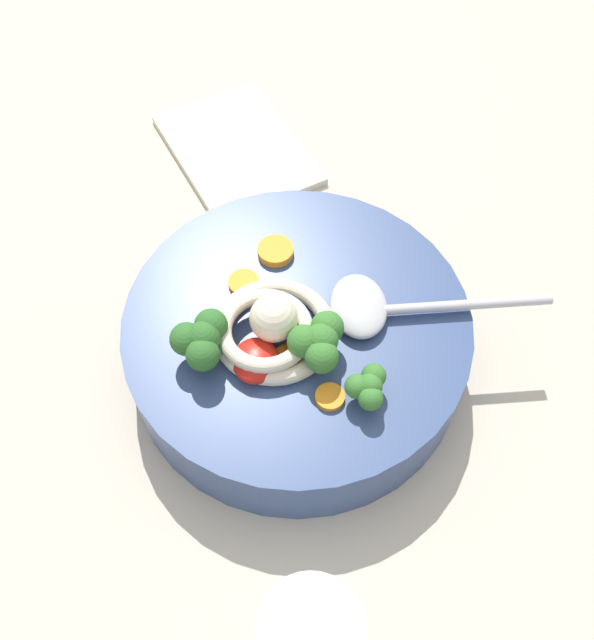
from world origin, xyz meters
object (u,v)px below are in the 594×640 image
(soup_bowl, at_px, (297,340))
(folded_napkin, at_px, (237,149))
(noodle_pile, at_px, (273,328))
(soup_spoon, at_px, (377,309))

(soup_bowl, bearing_deg, folded_napkin, -166.22)
(noodle_pile, distance_m, soup_spoon, 0.08)
(soup_bowl, bearing_deg, soup_spoon, 94.17)
(soup_bowl, xyz_separation_m, soup_spoon, (-0.00, 0.06, 0.04))
(soup_bowl, relative_size, folded_napkin, 1.62)
(soup_bowl, height_order, soup_spoon, soup_spoon)
(folded_napkin, bearing_deg, soup_spoon, 26.61)
(noodle_pile, bearing_deg, soup_spoon, 103.74)
(noodle_pile, xyz_separation_m, folded_napkin, (-0.26, -0.04, -0.07))
(noodle_pile, height_order, folded_napkin, noodle_pile)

